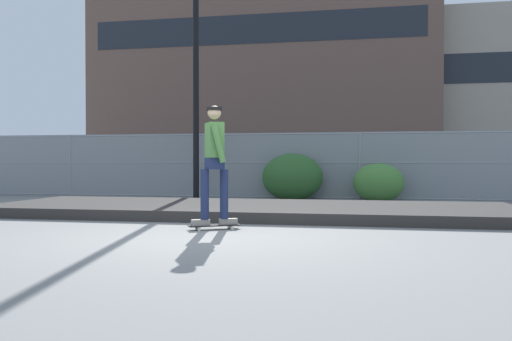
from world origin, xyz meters
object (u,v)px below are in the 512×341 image
Objects in this scene: skater at (214,157)px; shrub_left at (292,177)px; skateboard at (215,226)px; shrub_center at (378,183)px; street_lamp at (196,32)px; parked_car_near at (167,168)px.

shrub_left is (0.44, 6.22, -0.49)m from skater.
shrub_center reaches higher than skateboard.
street_lamp is 4.49× the size of shrub_left.
skater reaches higher than skateboard.
street_lamp is 5.65× the size of shrub_center.
shrub_left is at bearing 176.93° from shrub_center.
parked_car_near is (-4.39, 9.67, 0.78)m from skateboard.
shrub_center is at bearing -26.75° from parked_car_near.
street_lamp reaches higher than shrub_center.
parked_car_near is at bearing 120.56° from street_lamp.
shrub_left is (2.55, 0.42, -3.89)m from street_lamp.
parked_car_near is at bearing 114.43° from skater.
skater is 10.63m from parked_car_near.
parked_car_near is 3.51× the size of shrub_center.
street_lamp is at bearing -176.47° from shrub_center.
street_lamp reaches higher than shrub_left.
skateboard is 10.65m from parked_car_near.
skater is 0.40× the size of parked_car_near.
parked_car_near is 5.95m from shrub_left.
parked_car_near reaches higher than shrub_center.
skateboard is at bearing -70.02° from street_lamp.
skateboard is at bearing -65.57° from parked_car_near.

